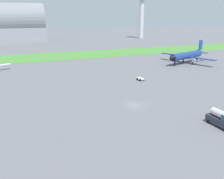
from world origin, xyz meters
TOP-DOWN VIEW (x-y plane):
  - ground_plane at (0.00, 0.00)m, footprint 600.00×600.00m
  - grass_taxiway_strip at (0.00, 83.71)m, footprint 360.00×28.00m
  - airplane_parked_jet_far at (48.26, 41.30)m, footprint 26.70×26.93m
  - fuel_truck_near_gate at (10.62, -17.99)m, footprint 2.73×6.54m
  - baggage_cart_midfield at (13.25, 21.10)m, footprint 2.20×2.69m
  - hangar_distant at (-28.66, 167.24)m, footprint 61.81×26.58m
  - control_tower at (88.32, 159.60)m, footprint 8.00×8.00m

SIDE VIEW (x-z plane):
  - ground_plane at x=0.00m, z-range 0.00..0.00m
  - grass_taxiway_strip at x=0.00m, z-range 0.00..0.08m
  - baggage_cart_midfield at x=13.25m, z-range 0.12..1.02m
  - fuel_truck_near_gate at x=10.62m, z-range -0.06..3.23m
  - airplane_parked_jet_far at x=48.26m, z-range -1.38..8.46m
  - hangar_distant at x=-28.66m, z-range -1.42..28.88m
  - control_tower at x=88.32m, z-range 3.33..41.69m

